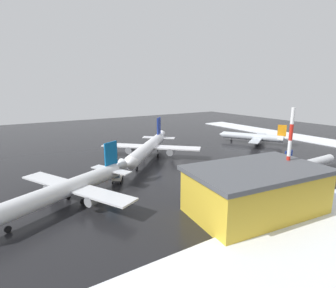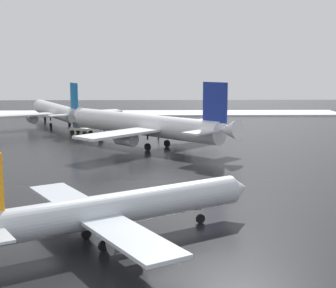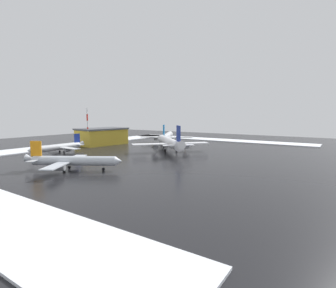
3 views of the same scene
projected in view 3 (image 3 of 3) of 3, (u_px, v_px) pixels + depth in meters
ground_plane at (149, 153)px, 108.99m from camera, size 240.00×240.00×0.00m
snow_bank_far at (73, 145)px, 136.61m from camera, size 152.00×16.00×0.39m
snow_bank_left at (215, 140)px, 164.27m from camera, size 14.00×116.00×0.39m
airplane_parked_portside at (170, 142)px, 113.98m from camera, size 30.70×31.90×11.88m
airplane_far_rear at (58, 147)px, 108.86m from camera, size 25.28×20.89×7.53m
airplane_parked_starboard at (72, 161)px, 75.61m from camera, size 22.01×25.71×8.49m
airplane_foreground_jet at (167, 136)px, 150.76m from camera, size 33.08×28.17×10.58m
pushback_tug at (164, 143)px, 135.76m from camera, size 4.16×5.09×2.50m
ground_crew_near_tug at (185, 147)px, 121.61m from camera, size 0.36×0.36×1.71m
ground_crew_by_nose_gear at (173, 144)px, 134.01m from camera, size 0.36×0.36×1.71m
antenna_mast at (88, 127)px, 130.17m from camera, size 0.70×0.70×19.26m
cargo_hangar at (102, 136)px, 138.38m from camera, size 26.58×17.82×8.80m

